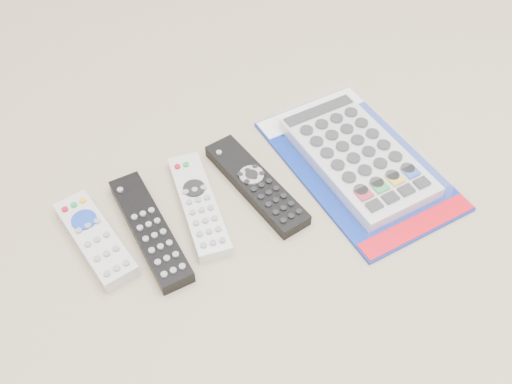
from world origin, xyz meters
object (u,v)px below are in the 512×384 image
remote_small_grey (95,239)px  jumbo_remote_packaged (357,155)px  remote_slim_black (150,230)px  remote_silver_dvd (199,205)px  remote_large_black (256,184)px

remote_small_grey → jumbo_remote_packaged: (0.41, -0.05, 0.01)m
remote_small_grey → jumbo_remote_packaged: 0.41m
remote_small_grey → remote_slim_black: size_ratio=0.82×
remote_small_grey → remote_silver_dvd: (0.15, -0.01, -0.00)m
remote_slim_black → remote_silver_dvd: (0.08, 0.01, -0.00)m
remote_slim_black → remote_large_black: 0.17m
remote_small_grey → remote_slim_black: remote_small_grey is taller
remote_large_black → jumbo_remote_packaged: (0.16, -0.03, 0.01)m
remote_slim_black → remote_silver_dvd: 0.08m
remote_small_grey → remote_large_black: bearing=-11.6°
remote_silver_dvd → remote_large_black: same height
remote_silver_dvd → remote_small_grey: bearing=-174.2°
remote_small_grey → remote_silver_dvd: remote_small_grey is taller
remote_large_black → remote_small_grey: bearing=168.8°
remote_silver_dvd → jumbo_remote_packaged: (0.25, -0.04, 0.01)m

